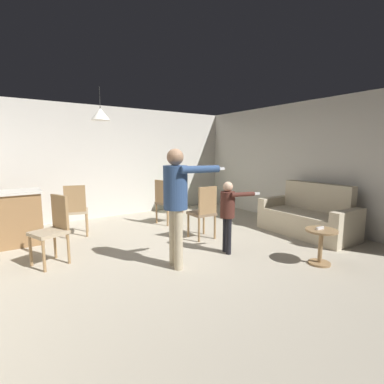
% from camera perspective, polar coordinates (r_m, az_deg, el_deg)
% --- Properties ---
extents(ground, '(7.68, 7.68, 0.00)m').
position_cam_1_polar(ground, '(4.71, -1.67, -11.98)').
color(ground, '#B2A893').
extents(wall_back, '(6.40, 0.10, 2.70)m').
position_cam_1_polar(wall_back, '(7.33, -15.31, 5.84)').
color(wall_back, beige).
rests_on(wall_back, ground).
extents(wall_right, '(0.10, 6.40, 2.70)m').
position_cam_1_polar(wall_right, '(6.70, 22.18, 5.31)').
color(wall_right, beige).
rests_on(wall_right, ground).
extents(couch_floral, '(0.91, 1.83, 1.00)m').
position_cam_1_polar(couch_floral, '(6.02, 22.52, -4.78)').
color(couch_floral, beige).
rests_on(couch_floral, ground).
extents(kitchen_counter, '(1.26, 0.66, 0.95)m').
position_cam_1_polar(kitchen_counter, '(5.80, -34.29, -4.63)').
color(kitchen_counter, olive).
rests_on(kitchen_counter, ground).
extents(side_table_by_couch, '(0.44, 0.44, 0.52)m').
position_cam_1_polar(side_table_by_couch, '(4.51, 24.70, -9.29)').
color(side_table_by_couch, '#99754C').
rests_on(side_table_by_couch, ground).
extents(person_adult, '(0.80, 0.55, 1.67)m').
position_cam_1_polar(person_adult, '(3.86, -3.18, -0.62)').
color(person_adult, tan).
rests_on(person_adult, ground).
extents(person_child, '(0.56, 0.43, 1.16)m').
position_cam_1_polar(person_child, '(4.49, 7.35, -3.47)').
color(person_child, black).
rests_on(person_child, ground).
extents(dining_chair_by_counter, '(0.51, 0.51, 1.00)m').
position_cam_1_polar(dining_chair_by_counter, '(6.31, -5.47, -1.62)').
color(dining_chair_by_counter, '#99754C').
rests_on(dining_chair_by_counter, ground).
extents(dining_chair_near_wall, '(0.51, 0.51, 1.00)m').
position_cam_1_polar(dining_chair_near_wall, '(5.81, -22.53, -3.10)').
color(dining_chair_near_wall, '#99754C').
rests_on(dining_chair_near_wall, ground).
extents(dining_chair_centre_back, '(0.54, 0.54, 1.00)m').
position_cam_1_polar(dining_chair_centre_back, '(4.55, -26.37, -6.39)').
color(dining_chair_centre_back, '#99754C').
rests_on(dining_chair_centre_back, ground).
extents(dining_chair_spare, '(0.43, 0.43, 1.00)m').
position_cam_1_polar(dining_chair_spare, '(5.20, 2.43, -3.75)').
color(dining_chair_spare, '#99754C').
rests_on(dining_chair_spare, ground).
extents(potted_plant_corner, '(0.54, 0.54, 0.83)m').
position_cam_1_polar(potted_plant_corner, '(7.46, -3.00, -0.72)').
color(potted_plant_corner, brown).
rests_on(potted_plant_corner, ground).
extents(spare_remote_on_table, '(0.13, 0.05, 0.04)m').
position_cam_1_polar(spare_remote_on_table, '(4.45, 24.57, -6.70)').
color(spare_remote_on_table, white).
rests_on(spare_remote_on_table, side_table_by_couch).
extents(ceiling_light_pendant, '(0.32, 0.32, 0.55)m').
position_cam_1_polar(ceiling_light_pendant, '(5.15, -18.11, 14.82)').
color(ceiling_light_pendant, silver).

